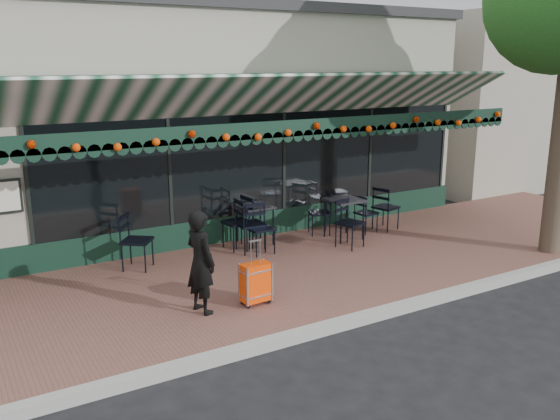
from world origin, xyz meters
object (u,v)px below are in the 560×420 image
suitcase (256,283)px  chair_b_right (250,225)px  chair_a_right (366,213)px  chair_b_left (237,223)px  cafe_table_a (344,203)px  woman (201,262)px  chair_b_front (261,229)px  chair_a_extra (386,208)px  cafe_table_b (255,209)px  chair_a_left (319,213)px  chair_solo (137,241)px  chair_a_front (350,224)px

suitcase → chair_b_right: size_ratio=0.96×
chair_a_right → chair_b_left: (-2.76, 0.36, 0.10)m
cafe_table_a → woman: bearing=-154.2°
chair_b_front → chair_a_extra: bearing=1.9°
suitcase → chair_b_left: size_ratio=0.97×
cafe_table_b → cafe_table_a: bearing=-19.1°
suitcase → chair_a_extra: suitcase is taller
chair_a_left → chair_a_extra: 1.46m
woman → chair_a_extra: woman is taller
woman → chair_a_right: woman is taller
chair_a_right → chair_a_extra: chair_a_extra is taller
chair_a_right → chair_b_right: 2.63m
chair_b_right → chair_a_extra: bearing=-88.3°
chair_a_right → suitcase: bearing=113.8°
suitcase → chair_a_extra: 4.72m
chair_solo → chair_a_front: bearing=-65.7°
cafe_table_a → chair_a_front: size_ratio=0.87×
suitcase → chair_a_front: bearing=24.1°
suitcase → chair_a_front: size_ratio=1.04×
chair_a_extra → chair_solo: size_ratio=0.96×
woman → chair_solo: size_ratio=1.53×
chair_a_left → chair_b_right: bearing=-59.5°
suitcase → cafe_table_b: bearing=58.2°
woman → chair_b_front: size_ratio=1.61×
chair_a_right → chair_b_front: bearing=86.5°
chair_b_front → chair_solo: chair_solo is taller
chair_solo → chair_b_front: bearing=-61.4°
chair_a_front → chair_b_front: size_ratio=1.01×
suitcase → chair_a_front: 3.19m
woman → cafe_table_b: size_ratio=1.94×
woman → suitcase: woman is taller
suitcase → cafe_table_a: bearing=29.6°
chair_a_front → chair_b_front: 1.71m
chair_solo → chair_b_left: bearing=-48.7°
chair_a_extra → cafe_table_a: bearing=79.9°
woman → chair_b_right: 2.82m
chair_a_front → chair_b_left: 2.11m
woman → chair_a_front: woman is taller
chair_a_right → chair_b_front: chair_b_front is taller
chair_b_front → chair_a_right: bearing=2.9°
cafe_table_a → chair_b_right: (-1.97, 0.22, -0.22)m
chair_b_left → chair_a_right: bearing=79.0°
chair_a_right → chair_a_front: chair_a_front is taller
woman → cafe_table_a: size_ratio=1.83×
chair_b_right → cafe_table_a: bearing=-92.3°
woman → chair_solo: 2.23m
cafe_table_b → chair_a_extra: size_ratio=0.82×
chair_a_front → chair_a_extra: size_ratio=1.00×
chair_a_right → chair_b_right: (-2.63, 0.10, 0.10)m
chair_a_right → chair_solo: chair_solo is taller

